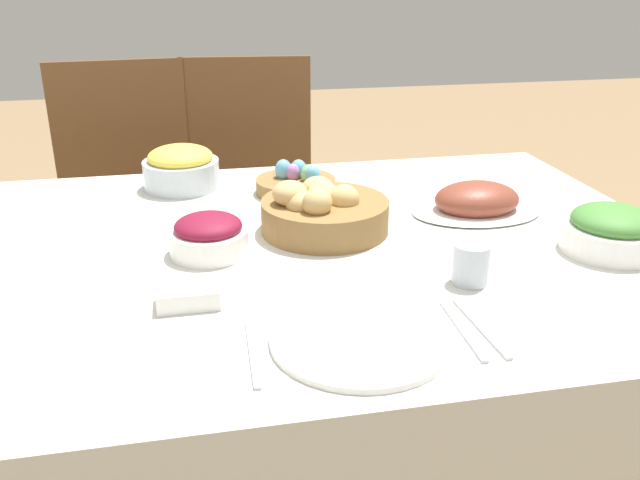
% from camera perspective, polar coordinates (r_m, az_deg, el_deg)
% --- Properties ---
extents(dining_table, '(1.53, 1.10, 0.77)m').
position_cam_1_polar(dining_table, '(1.53, -1.62, -13.82)').
color(dining_table, silver).
rests_on(dining_table, ground).
extents(chair_far_left, '(0.45, 0.45, 1.01)m').
position_cam_1_polar(chair_far_left, '(2.24, -15.69, 1.81)').
color(chair_far_left, brown).
rests_on(chair_far_left, ground).
extents(chair_far_center, '(0.46, 0.46, 1.01)m').
position_cam_1_polar(chair_far_center, '(2.24, -6.02, 2.54)').
color(chair_far_center, brown).
rests_on(chair_far_center, ground).
extents(bread_basket, '(0.26, 0.26, 0.11)m').
position_cam_1_polar(bread_basket, '(1.39, 0.22, 2.43)').
color(bread_basket, olive).
rests_on(bread_basket, dining_table).
extents(egg_basket, '(0.19, 0.19, 0.08)m').
position_cam_1_polar(egg_basket, '(1.63, -1.98, 4.85)').
color(egg_basket, olive).
rests_on(egg_basket, dining_table).
extents(ham_platter, '(0.29, 0.20, 0.08)m').
position_cam_1_polar(ham_platter, '(1.53, 13.05, 3.14)').
color(ham_platter, white).
rests_on(ham_platter, dining_table).
extents(beet_salad_bowl, '(0.15, 0.15, 0.08)m').
position_cam_1_polar(beet_salad_bowl, '(1.30, -9.35, 0.37)').
color(beet_salad_bowl, white).
rests_on(beet_salad_bowl, dining_table).
extents(green_salad_bowl, '(0.19, 0.19, 0.09)m').
position_cam_1_polar(green_salad_bowl, '(1.41, 23.39, 0.74)').
color(green_salad_bowl, white).
rests_on(green_salad_bowl, dining_table).
extents(pineapple_bowl, '(0.18, 0.18, 0.11)m').
position_cam_1_polar(pineapple_bowl, '(1.69, -11.63, 5.98)').
color(pineapple_bowl, silver).
rests_on(pineapple_bowl, dining_table).
extents(dinner_plate, '(0.27, 0.27, 0.01)m').
position_cam_1_polar(dinner_plate, '(1.00, 3.42, -8.31)').
color(dinner_plate, white).
rests_on(dinner_plate, dining_table).
extents(fork, '(0.02, 0.18, 0.00)m').
position_cam_1_polar(fork, '(0.98, -5.71, -9.36)').
color(fork, silver).
rests_on(fork, dining_table).
extents(knife, '(0.02, 0.18, 0.00)m').
position_cam_1_polar(knife, '(1.05, 11.88, -7.39)').
color(knife, silver).
rests_on(knife, dining_table).
extents(spoon, '(0.02, 0.18, 0.00)m').
position_cam_1_polar(spoon, '(1.07, 13.38, -7.18)').
color(spoon, silver).
rests_on(spoon, dining_table).
extents(drinking_cup, '(0.06, 0.06, 0.07)m').
position_cam_1_polar(drinking_cup, '(1.19, 12.59, -1.95)').
color(drinking_cup, silver).
rests_on(drinking_cup, dining_table).
extents(butter_dish, '(0.10, 0.06, 0.03)m').
position_cam_1_polar(butter_dish, '(1.12, -11.02, -4.68)').
color(butter_dish, white).
rests_on(butter_dish, dining_table).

